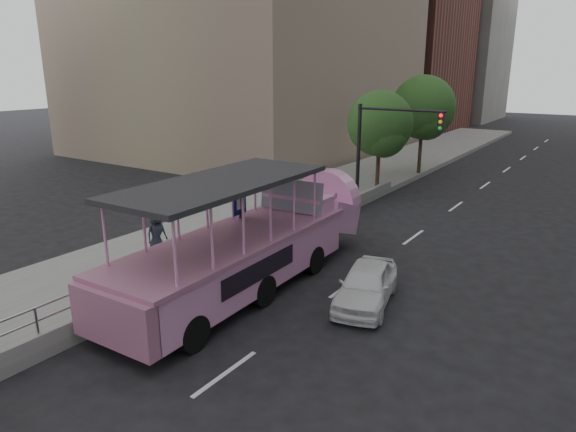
% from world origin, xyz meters
% --- Properties ---
extents(ground, '(160.00, 160.00, 0.00)m').
position_xyz_m(ground, '(0.00, 0.00, 0.00)').
color(ground, black).
extents(sidewalk, '(5.50, 80.00, 0.30)m').
position_xyz_m(sidewalk, '(-5.75, 10.00, 0.15)').
color(sidewalk, gray).
rests_on(sidewalk, ground).
extents(kerb_wall, '(0.24, 30.00, 0.36)m').
position_xyz_m(kerb_wall, '(-3.12, 2.00, 0.48)').
color(kerb_wall, '#A1A29D').
rests_on(kerb_wall, sidewalk).
extents(guardrail, '(0.07, 22.00, 0.71)m').
position_xyz_m(guardrail, '(-3.12, 2.00, 1.14)').
color(guardrail, '#ABACB0').
rests_on(guardrail, kerb_wall).
extents(duck_boat, '(3.04, 11.27, 3.72)m').
position_xyz_m(duck_boat, '(-1.63, 2.58, 1.38)').
color(duck_boat, black).
rests_on(duck_boat, ground).
extents(car, '(2.26, 3.87, 1.24)m').
position_xyz_m(car, '(2.09, 3.15, 0.62)').
color(car, white).
rests_on(car, ground).
extents(pedestrian_far, '(0.61, 0.84, 1.58)m').
position_xyz_m(pedestrian_far, '(-5.72, 2.11, 1.09)').
color(pedestrian_far, '#232834').
rests_on(pedestrian_far, sidewalk).
extents(parking_sign, '(0.09, 0.68, 3.03)m').
position_xyz_m(parking_sign, '(-2.66, 3.15, 1.88)').
color(parking_sign, black).
rests_on(parking_sign, ground).
extents(traffic_signal, '(4.20, 0.32, 5.20)m').
position_xyz_m(traffic_signal, '(-1.70, 12.50, 3.50)').
color(traffic_signal, black).
rests_on(traffic_signal, ground).
extents(street_tree_near, '(3.52, 3.52, 5.72)m').
position_xyz_m(street_tree_near, '(-3.30, 15.93, 3.82)').
color(street_tree_near, '#352518').
rests_on(street_tree_near, ground).
extents(street_tree_far, '(3.97, 3.97, 6.45)m').
position_xyz_m(street_tree_far, '(-3.10, 21.93, 4.31)').
color(street_tree_far, '#352518').
rests_on(street_tree_far, ground).
extents(midrise_brick, '(18.00, 16.00, 26.00)m').
position_xyz_m(midrise_brick, '(-18.00, 48.00, 13.00)').
color(midrise_brick, brown).
rests_on(midrise_brick, ground).
extents(midrise_stone_b, '(16.00, 14.00, 20.00)m').
position_xyz_m(midrise_stone_b, '(-16.00, 64.00, 10.00)').
color(midrise_stone_b, gray).
rests_on(midrise_stone_b, ground).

